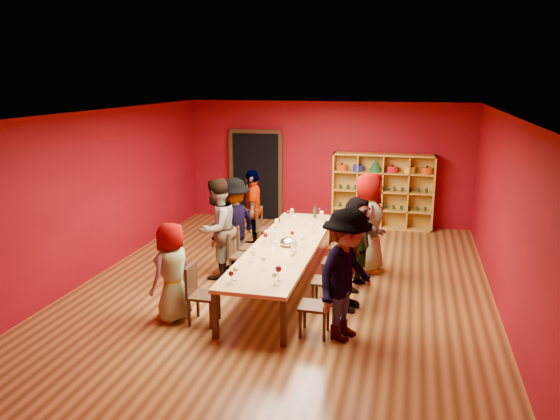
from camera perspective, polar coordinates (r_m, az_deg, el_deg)
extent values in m
cube|color=brown|center=(9.69, 0.53, -7.94)|extent=(7.10, 9.10, 0.02)
cube|color=maroon|center=(13.60, 4.92, 4.93)|extent=(7.10, 0.02, 3.00)
cube|color=maroon|center=(5.16, -11.17, -10.21)|extent=(7.10, 0.02, 3.00)
cube|color=maroon|center=(10.59, -18.28, 1.76)|extent=(0.02, 9.10, 3.00)
cube|color=maroon|center=(9.13, 22.54, -0.45)|extent=(0.02, 9.10, 3.00)
cube|color=silver|center=(9.02, 0.57, 10.17)|extent=(7.10, 9.10, 0.02)
cube|color=tan|center=(9.45, 0.54, -3.83)|extent=(1.10, 4.50, 0.06)
cube|color=black|center=(7.77, -6.79, -10.89)|extent=(0.08, 0.08, 0.69)
cube|color=black|center=(11.69, 0.64, -2.29)|extent=(0.08, 0.08, 0.69)
cube|color=black|center=(7.51, 0.38, -11.71)|extent=(0.08, 0.08, 0.69)
cube|color=black|center=(11.51, 5.40, -2.60)|extent=(0.08, 0.08, 0.69)
cube|color=black|center=(13.98, -2.47, 3.55)|extent=(1.20, 0.14, 2.20)
cube|color=black|center=(13.76, -2.61, 8.22)|extent=(1.32, 0.06, 0.10)
cube|color=black|center=(14.11, -5.10, 3.60)|extent=(0.10, 0.06, 2.20)
cube|color=black|center=(13.75, 0.05, 3.39)|extent=(0.10, 0.06, 2.20)
cube|color=#B48228|center=(13.45, 5.64, 2.22)|extent=(0.04, 0.40, 1.80)
cube|color=#B48228|center=(13.33, 15.74, 1.66)|extent=(0.04, 0.40, 1.80)
cube|color=#B48228|center=(13.19, 10.84, 5.69)|extent=(2.40, 0.40, 0.04)
cube|color=#B48228|center=(13.54, 10.51, -1.70)|extent=(2.40, 0.40, 0.04)
cube|color=#B48228|center=(13.52, 10.72, 2.11)|extent=(2.40, 0.02, 1.80)
cube|color=#B48228|center=(13.43, 10.58, 0.07)|extent=(2.36, 0.38, 0.03)
cube|color=#B48228|center=(13.34, 10.67, 1.95)|extent=(2.36, 0.38, 0.03)
cube|color=#B48228|center=(13.25, 10.75, 3.85)|extent=(2.36, 0.38, 0.03)
cube|color=#B48228|center=(13.38, 8.10, 2.09)|extent=(0.03, 0.38, 1.76)
cube|color=#B48228|center=(13.34, 10.67, 1.95)|extent=(0.03, 0.38, 1.76)
cube|color=#B48228|center=(13.32, 13.25, 1.81)|extent=(0.03, 0.38, 1.76)
cylinder|color=#CB470B|center=(13.32, 6.47, 4.45)|extent=(0.26, 0.26, 0.15)
sphere|color=black|center=(13.31, 6.48, 4.86)|extent=(0.05, 0.05, 0.05)
cylinder|color=#152595|center=(13.28, 8.18, 4.37)|extent=(0.26, 0.26, 0.15)
sphere|color=black|center=(13.27, 8.20, 4.78)|extent=(0.05, 0.05, 0.05)
cylinder|color=#186034|center=(13.25, 9.90, 4.13)|extent=(0.26, 0.26, 0.08)
cone|color=#186034|center=(13.23, 9.93, 4.77)|extent=(0.24, 0.24, 0.22)
cylinder|color=red|center=(13.23, 11.64, 4.19)|extent=(0.26, 0.26, 0.15)
sphere|color=black|center=(13.21, 11.66, 4.60)|extent=(0.05, 0.05, 0.05)
cylinder|color=yellow|center=(13.22, 13.37, 4.09)|extent=(0.26, 0.26, 0.15)
sphere|color=black|center=(13.21, 13.40, 4.50)|extent=(0.05, 0.05, 0.05)
cylinder|color=#CB470B|center=(13.23, 15.11, 4.00)|extent=(0.26, 0.26, 0.15)
sphere|color=black|center=(13.21, 15.13, 4.40)|extent=(0.05, 0.05, 0.05)
cylinder|color=black|center=(13.51, 6.28, 0.58)|extent=(0.07, 0.07, 0.10)
cylinder|color=black|center=(13.48, 7.06, 0.54)|extent=(0.07, 0.07, 0.10)
cylinder|color=black|center=(13.47, 7.84, 0.50)|extent=(0.07, 0.07, 0.10)
cylinder|color=black|center=(13.45, 8.62, 0.45)|extent=(0.07, 0.07, 0.10)
cylinder|color=black|center=(13.43, 9.41, 0.41)|extent=(0.07, 0.07, 0.10)
cylinder|color=black|center=(13.42, 10.19, 0.36)|extent=(0.07, 0.07, 0.10)
cylinder|color=black|center=(13.41, 10.98, 0.32)|extent=(0.07, 0.07, 0.10)
cylinder|color=black|center=(13.41, 11.77, 0.27)|extent=(0.07, 0.07, 0.10)
cylinder|color=black|center=(13.40, 12.56, 0.23)|extent=(0.07, 0.07, 0.10)
cylinder|color=black|center=(13.40, 13.35, 0.18)|extent=(0.07, 0.07, 0.10)
cylinder|color=black|center=(13.40, 14.14, 0.14)|extent=(0.07, 0.07, 0.10)
cylinder|color=black|center=(13.41, 14.93, 0.09)|extent=(0.07, 0.07, 0.10)
cylinder|color=black|center=(13.41, 6.33, 2.45)|extent=(0.07, 0.07, 0.10)
cylinder|color=black|center=(13.39, 7.11, 2.41)|extent=(0.07, 0.07, 0.10)
cylinder|color=black|center=(13.37, 7.90, 2.37)|extent=(0.07, 0.07, 0.10)
cylinder|color=black|center=(13.35, 8.69, 2.33)|extent=(0.07, 0.07, 0.10)
cylinder|color=black|center=(13.34, 9.48, 2.29)|extent=(0.07, 0.07, 0.10)
cylinder|color=black|center=(13.33, 10.27, 2.25)|extent=(0.07, 0.07, 0.10)
cylinder|color=black|center=(13.32, 11.07, 2.20)|extent=(0.07, 0.07, 0.10)
cylinder|color=black|center=(13.31, 11.86, 2.16)|extent=(0.07, 0.07, 0.10)
cylinder|color=black|center=(13.31, 12.66, 2.11)|extent=(0.07, 0.07, 0.10)
cylinder|color=black|center=(13.31, 13.45, 2.07)|extent=(0.07, 0.07, 0.10)
cylinder|color=black|center=(13.31, 14.25, 2.02)|extent=(0.07, 0.07, 0.10)
cylinder|color=black|center=(13.31, 15.05, 1.98)|extent=(0.07, 0.07, 0.10)
cube|color=black|center=(8.23, -7.97, -8.83)|extent=(0.42, 0.42, 0.04)
cube|color=black|center=(8.21, -9.27, -7.14)|extent=(0.04, 0.40, 0.44)
cube|color=black|center=(8.24, -9.48, -10.58)|extent=(0.04, 0.04, 0.41)
cube|color=black|center=(8.12, -7.23, -10.87)|extent=(0.04, 0.04, 0.41)
cube|color=black|center=(8.53, -8.57, -9.68)|extent=(0.04, 0.04, 0.41)
cube|color=black|center=(8.41, -6.39, -9.95)|extent=(0.04, 0.04, 0.41)
imported|color=#BE7F8C|center=(8.30, -11.23, -6.36)|extent=(0.63, 0.83, 1.51)
cube|color=black|center=(9.88, -3.97, -4.83)|extent=(0.42, 0.42, 0.04)
cube|color=black|center=(9.87, -5.05, -3.41)|extent=(0.04, 0.40, 0.44)
cube|color=black|center=(9.86, -5.20, -6.29)|extent=(0.04, 0.04, 0.41)
cube|color=black|center=(9.76, -3.30, -6.47)|extent=(0.04, 0.04, 0.41)
cube|color=black|center=(10.16, -4.58, -5.65)|extent=(0.04, 0.04, 0.41)
cube|color=black|center=(10.06, -2.73, -5.82)|extent=(0.04, 0.04, 0.41)
imported|color=#4B4B50|center=(9.89, -6.60, -1.94)|extent=(0.73, 0.99, 1.83)
cube|color=black|center=(10.35, -3.11, -3.95)|extent=(0.42, 0.42, 0.04)
cube|color=black|center=(10.33, -4.14, -2.60)|extent=(0.04, 0.40, 0.44)
cube|color=black|center=(10.31, -4.28, -5.35)|extent=(0.04, 0.04, 0.41)
cube|color=black|center=(10.22, -2.46, -5.51)|extent=(0.04, 0.04, 0.41)
cube|color=black|center=(10.62, -3.71, -4.77)|extent=(0.04, 0.04, 0.41)
cube|color=black|center=(10.53, -1.94, -4.92)|extent=(0.04, 0.04, 0.41)
imported|color=#CD8994|center=(10.32, -4.90, -1.45)|extent=(0.86, 1.22, 1.75)
cube|color=black|center=(11.53, -1.26, -2.06)|extent=(0.42, 0.42, 0.04)
cube|color=black|center=(11.52, -2.18, -0.85)|extent=(0.04, 0.40, 0.44)
cube|color=black|center=(11.49, -2.29, -3.31)|extent=(0.04, 0.04, 0.41)
cube|color=black|center=(11.40, -0.65, -3.43)|extent=(0.04, 0.04, 0.41)
cube|color=black|center=(11.80, -1.84, -2.84)|extent=(0.04, 0.04, 0.41)
cube|color=black|center=(11.71, -0.23, -2.96)|extent=(0.04, 0.04, 0.41)
imported|color=#15163B|center=(11.52, -2.85, 0.05)|extent=(0.66, 1.07, 1.70)
cube|color=black|center=(7.82, 3.63, -9.98)|extent=(0.42, 0.42, 0.04)
cube|color=black|center=(7.70, 5.06, -8.46)|extent=(0.04, 0.40, 0.44)
cube|color=black|center=(7.79, 2.12, -11.87)|extent=(0.04, 0.04, 0.41)
cube|color=black|center=(7.74, 4.64, -12.10)|extent=(0.04, 0.04, 0.41)
cube|color=black|center=(8.09, 2.62, -10.86)|extent=(0.04, 0.04, 0.41)
cube|color=black|center=(8.04, 5.04, -11.07)|extent=(0.04, 0.04, 0.41)
imported|color=pink|center=(7.57, 6.94, -6.72)|extent=(0.93, 1.31, 1.88)
cube|color=black|center=(8.72, 4.79, -7.42)|extent=(0.42, 0.42, 0.04)
cube|color=black|center=(8.61, 6.08, -6.03)|extent=(0.04, 0.40, 0.44)
cube|color=black|center=(8.68, 3.46, -9.12)|extent=(0.04, 0.04, 0.41)
cube|color=black|center=(8.63, 5.71, -9.30)|extent=(0.04, 0.04, 0.41)
cube|color=black|center=(8.99, 3.86, -8.30)|extent=(0.04, 0.04, 0.41)
cube|color=black|center=(8.94, 6.03, -8.46)|extent=(0.04, 0.04, 0.41)
imported|color=#141837|center=(8.56, 7.02, -5.41)|extent=(0.64, 0.99, 1.56)
cube|color=black|center=(9.61, 5.70, -5.41)|extent=(0.42, 0.42, 0.04)
cube|color=black|center=(9.51, 6.87, -4.12)|extent=(0.04, 0.40, 0.44)
cube|color=black|center=(9.55, 4.50, -6.94)|extent=(0.04, 0.04, 0.41)
cube|color=black|center=(9.51, 6.54, -7.09)|extent=(0.04, 0.04, 0.41)
cube|color=black|center=(9.87, 4.83, -6.26)|extent=(0.04, 0.04, 0.41)
cube|color=black|center=(9.83, 6.80, -6.40)|extent=(0.04, 0.04, 0.41)
imported|color=#D89193|center=(9.45, 8.09, -3.40)|extent=(0.91, 1.55, 1.61)
cube|color=black|center=(10.44, 6.39, -3.86)|extent=(0.42, 0.42, 0.04)
cube|color=black|center=(10.35, 7.47, -2.66)|extent=(0.04, 0.40, 0.44)
cube|color=black|center=(10.37, 5.30, -5.26)|extent=(0.04, 0.04, 0.41)
cube|color=black|center=(10.33, 7.17, -5.39)|extent=(0.04, 0.04, 0.41)
cube|color=black|center=(10.69, 5.57, -4.68)|extent=(0.04, 0.04, 0.41)
cube|color=black|center=(10.65, 7.39, -4.80)|extent=(0.04, 0.04, 0.41)
imported|color=#48484D|center=(10.25, 9.22, -1.32)|extent=(0.57, 0.95, 1.88)
cylinder|color=white|center=(11.14, 0.83, -0.91)|extent=(0.06, 0.06, 0.01)
cylinder|color=white|center=(11.13, 0.83, -0.64)|extent=(0.01, 0.01, 0.10)
ellipsoid|color=#41060A|center=(11.11, 0.83, -0.22)|extent=(0.07, 0.07, 0.09)
cylinder|color=white|center=(11.25, 1.25, -0.76)|extent=(0.06, 0.06, 0.01)
cylinder|color=white|center=(11.24, 1.25, -0.48)|extent=(0.01, 0.01, 0.11)
ellipsoid|color=#F3DF98|center=(11.22, 1.25, -0.06)|extent=(0.08, 0.08, 0.09)
cylinder|color=white|center=(10.21, 3.31, -2.30)|extent=(0.06, 0.06, 0.01)
cylinder|color=white|center=(10.20, 3.31, -2.01)|extent=(0.01, 0.01, 0.10)
ellipsoid|color=#F3DF98|center=(10.18, 3.32, -1.58)|extent=(0.07, 0.07, 0.08)
cylinder|color=white|center=(11.02, 4.37, -1.10)|extent=(0.07, 0.07, 0.01)
cylinder|color=white|center=(11.01, 4.38, -0.79)|extent=(0.01, 0.01, 0.12)
ellipsoid|color=#F3DF98|center=(10.99, 4.39, -0.32)|extent=(0.08, 0.08, 0.10)
cylinder|color=white|center=(7.76, -5.11, -7.60)|extent=(0.06, 0.06, 0.01)
cylinder|color=white|center=(7.74, -5.12, -7.22)|extent=(0.01, 0.01, 0.10)
ellipsoid|color=#41060A|center=(7.72, -5.13, -6.63)|extent=(0.08, 0.08, 0.09)
cylinder|color=white|center=(7.84, -0.16, -7.32)|extent=(0.07, 0.07, 0.01)
cylinder|color=white|center=(7.82, -0.16, -6.87)|extent=(0.01, 0.01, 0.12)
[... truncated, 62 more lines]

